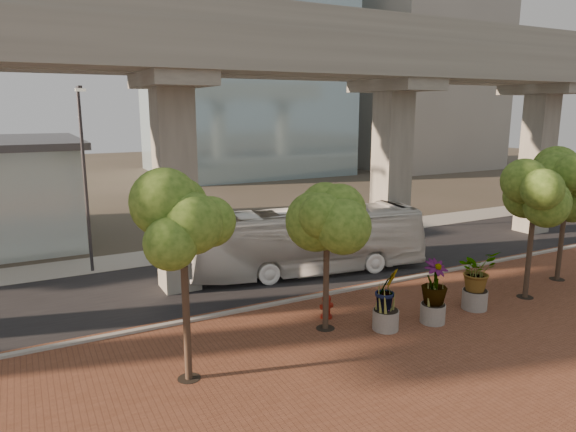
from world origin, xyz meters
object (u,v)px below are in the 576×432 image
transit_bus (307,241)px  planter_front (477,273)px  parked_car (555,208)px  fire_hydrant (326,306)px

transit_bus → planter_front: (3.69, -7.45, -0.10)m
parked_car → fire_hydrant: size_ratio=4.41×
fire_hydrant → parked_car: bearing=17.9°
fire_hydrant → transit_bus: bearing=68.1°
transit_bus → planter_front: size_ratio=4.83×
transit_bus → planter_front: 8.32m
fire_hydrant → planter_front: planter_front is taller
transit_bus → fire_hydrant: (-2.19, -5.44, -1.12)m
transit_bus → fire_hydrant: 5.97m
parked_car → transit_bus: bearing=92.8°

